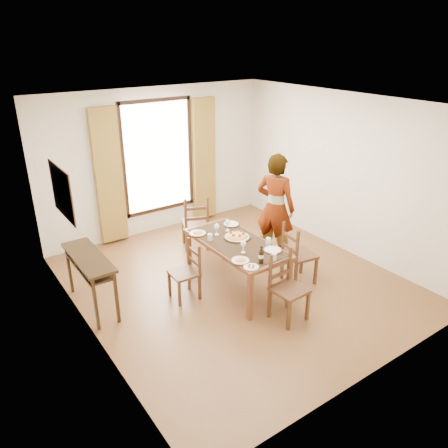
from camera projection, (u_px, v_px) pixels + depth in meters
ground at (235, 281)px, 6.79m from camera, size 5.00×5.00×0.00m
room_shell at (231, 185)px, 6.27m from camera, size 4.60×5.10×2.74m
console_table at (89, 264)px, 5.91m from camera, size 0.38×1.20×0.80m
dining_table at (236, 246)px, 6.39m from camera, size 0.81×1.69×0.76m
chair_west at (186, 273)px, 6.24m from camera, size 0.40×0.40×0.85m
chair_north at (196, 224)px, 7.69m from camera, size 0.57×0.57×0.99m
chair_south at (287, 289)px, 5.77m from camera, size 0.44×0.44×0.95m
chair_east at (298, 256)px, 6.61m from camera, size 0.49×0.49×0.97m
man at (275, 208)px, 7.16m from camera, size 1.00×0.94×1.83m
plate_sw at (240, 260)px, 5.80m from camera, size 0.27×0.27×0.05m
plate_se at (273, 249)px, 6.09m from camera, size 0.27×0.27×0.05m
plate_nw at (198, 232)px, 6.60m from camera, size 0.27×0.27×0.05m
plate_ne at (231, 223)px, 6.91m from camera, size 0.27×0.27×0.05m
pasta_platter at (237, 235)px, 6.46m from camera, size 0.40×0.40×0.10m
caprese_plate at (251, 266)px, 5.65m from camera, size 0.20×0.20×0.04m
wine_glass_a at (243, 247)px, 6.01m from camera, size 0.08×0.08×0.18m
wine_glass_b at (228, 225)px, 6.68m from camera, size 0.08×0.08×0.18m
wine_glass_c at (217, 229)px, 6.55m from camera, size 0.08×0.08×0.18m
tumbler_a at (268, 241)px, 6.26m from camera, size 0.07×0.07×0.10m
tumbler_b at (210, 237)px, 6.39m from camera, size 0.07×0.07×0.10m
tumbler_c at (274, 257)px, 5.82m from camera, size 0.07×0.07×0.10m
wine_bottle at (261, 255)px, 5.73m from camera, size 0.07×0.07×0.25m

